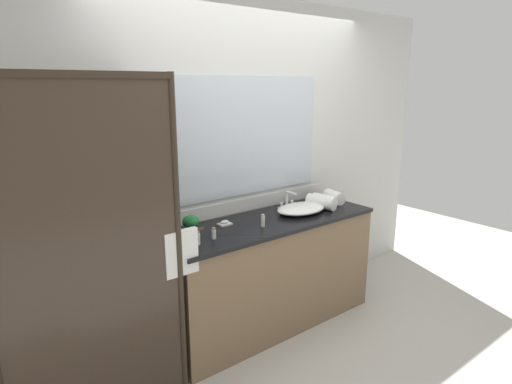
% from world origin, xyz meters
% --- Properties ---
extents(ground_plane, '(8.00, 8.00, 0.00)m').
position_xyz_m(ground_plane, '(0.00, 0.00, 0.00)').
color(ground_plane, '#B7B2A8').
extents(wall_back_with_mirror, '(4.40, 0.06, 2.60)m').
position_xyz_m(wall_back_with_mirror, '(0.00, 0.34, 1.31)').
color(wall_back_with_mirror, silver).
rests_on(wall_back_with_mirror, ground_plane).
extents(vanity_cabinet, '(1.80, 0.58, 0.90)m').
position_xyz_m(vanity_cabinet, '(0.00, 0.01, 0.45)').
color(vanity_cabinet, brown).
rests_on(vanity_cabinet, ground_plane).
extents(shower_enclosure, '(1.20, 0.59, 2.00)m').
position_xyz_m(shower_enclosure, '(-1.28, -0.19, 1.02)').
color(shower_enclosure, '#2D2319').
rests_on(shower_enclosure, ground_plane).
extents(sink_basin, '(0.44, 0.31, 0.07)m').
position_xyz_m(sink_basin, '(0.32, -0.00, 0.93)').
color(sink_basin, white).
rests_on(sink_basin, vanity_cabinet).
extents(faucet, '(0.17, 0.14, 0.15)m').
position_xyz_m(faucet, '(0.32, 0.17, 0.95)').
color(faucet, silver).
rests_on(faucet, vanity_cabinet).
extents(potted_plant, '(0.12, 0.12, 0.14)m').
position_xyz_m(potted_plant, '(-0.66, 0.09, 0.98)').
color(potted_plant, '#473828').
rests_on(potted_plant, vanity_cabinet).
extents(soap_dish, '(0.10, 0.07, 0.04)m').
position_xyz_m(soap_dish, '(-0.35, 0.13, 0.91)').
color(soap_dish, silver).
rests_on(soap_dish, vanity_cabinet).
extents(amenity_bottle_conditioner, '(0.03, 0.03, 0.09)m').
position_xyz_m(amenity_bottle_conditioner, '(-0.72, -0.11, 0.94)').
color(amenity_bottle_conditioner, white).
rests_on(amenity_bottle_conditioner, vanity_cabinet).
extents(amenity_bottle_body_wash, '(0.03, 0.03, 0.08)m').
position_xyz_m(amenity_bottle_body_wash, '(-0.58, -0.08, 0.94)').
color(amenity_bottle_body_wash, silver).
rests_on(amenity_bottle_body_wash, vanity_cabinet).
extents(amenity_bottle_shampoo, '(0.03, 0.03, 0.10)m').
position_xyz_m(amenity_bottle_shampoo, '(-0.15, -0.08, 0.95)').
color(amenity_bottle_shampoo, silver).
rests_on(amenity_bottle_shampoo, vanity_cabinet).
extents(rolled_towel_near_edge, '(0.14, 0.21, 0.11)m').
position_xyz_m(rolled_towel_near_edge, '(0.76, 0.03, 0.96)').
color(rolled_towel_near_edge, white).
rests_on(rolled_towel_near_edge, vanity_cabinet).
extents(rolled_towel_middle, '(0.13, 0.23, 0.09)m').
position_xyz_m(rolled_towel_middle, '(0.65, 0.05, 0.95)').
color(rolled_towel_middle, white).
rests_on(rolled_towel_middle, vanity_cabinet).
extents(rolled_towel_far_edge, '(0.17, 0.27, 0.12)m').
position_xyz_m(rolled_towel_far_edge, '(0.54, -0.02, 0.96)').
color(rolled_towel_far_edge, white).
rests_on(rolled_towel_far_edge, vanity_cabinet).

